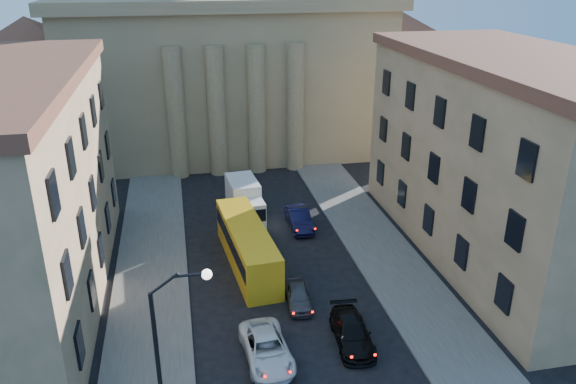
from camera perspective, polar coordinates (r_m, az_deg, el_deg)
name	(u,v)px	position (r m, az deg, el deg)	size (l,w,h in m)	color
sidewalk_left	(150,318)	(36.39, -13.88, -12.28)	(5.00, 60.00, 0.15)	#4F4E49
sidewalk_right	(409,288)	(39.05, 12.18, -9.50)	(5.00, 60.00, 0.15)	#4F4E49
church	(223,39)	(68.32, -6.67, 15.14)	(68.02, 28.76, 36.60)	#81704F
building_right	(507,157)	(43.05, 21.37, 3.32)	(11.60, 26.60, 14.70)	tan
street_lamp	(169,346)	(25.15, -11.98, -15.10)	(2.62, 0.44, 8.83)	black
car_left_mid	(267,348)	(31.96, -2.18, -15.60)	(2.38, 5.17, 1.44)	white
car_right_mid	(352,332)	(33.32, 6.53, -13.99)	(1.97, 4.83, 1.40)	black
car_right_far	(298,296)	(36.34, 1.04, -10.53)	(1.48, 3.69, 1.26)	#444449
car_right_distant	(299,219)	(46.15, 1.12, -2.71)	(1.66, 4.77, 1.57)	black
city_bus	(247,244)	(40.35, -4.17, -5.34)	(3.43, 10.99, 3.05)	gold
box_truck	(245,202)	(47.62, -4.40, -0.97)	(2.79, 6.05, 3.23)	silver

